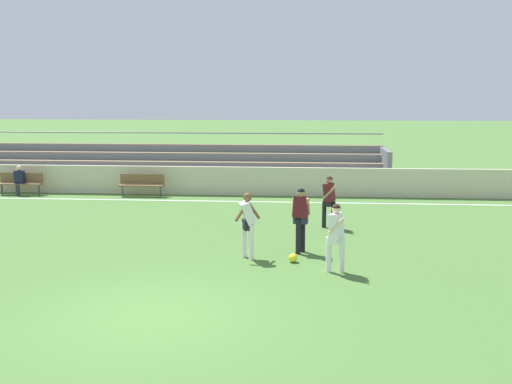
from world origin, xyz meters
name	(u,v)px	position (x,y,z in m)	size (l,w,h in m)	color
ground_plane	(155,316)	(0.00, 0.00, 0.00)	(160.00, 160.00, 0.00)	#477033
field_line_sideline	(231,201)	(0.00, 11.92, 0.00)	(44.00, 0.12, 0.01)	white
sideline_wall	(235,181)	(0.00, 13.37, 0.58)	(48.00, 0.16, 1.16)	beige
bleacher_stand	(163,164)	(-3.58, 15.94, 0.94)	(20.05, 3.10, 2.27)	#897051
bench_far_left	(21,181)	(-8.74, 12.78, 0.55)	(1.80, 0.40, 0.90)	brown
bench_centre_sideline	(142,183)	(-3.71, 12.78, 0.55)	(1.80, 0.40, 0.90)	brown
spectator_seated	(19,178)	(-8.74, 12.67, 0.70)	(0.36, 0.42, 1.21)	#2D2D38
player_white_wide_right	(336,232)	(3.51, 3.06, 0.96)	(0.43, 0.66, 1.62)	white
player_dark_trailing_run	(301,214)	(2.69, 4.69, 1.02)	(0.50, 0.43, 1.71)	black
player_white_overlapping	(248,219)	(1.37, 4.06, 1.00)	(0.64, 0.48, 1.68)	white
player_dark_challenging	(329,197)	(3.55, 7.69, 0.95)	(0.43, 0.65, 1.61)	black
soccer_ball	(293,258)	(2.52, 3.79, 0.11)	(0.22, 0.22, 0.22)	yellow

